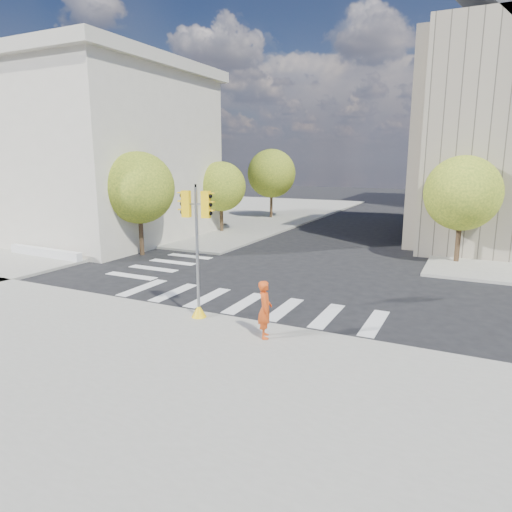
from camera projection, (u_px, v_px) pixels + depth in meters
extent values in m
plane|color=black|center=(267.00, 292.00, 20.85)|extent=(160.00, 160.00, 0.00)
cube|color=gray|center=(79.00, 403.00, 11.16)|extent=(30.00, 14.00, 0.15)
cube|color=gray|center=(203.00, 211.00, 52.26)|extent=(28.00, 40.00, 0.15)
cube|color=gray|center=(496.00, 142.00, 28.73)|extent=(8.00, 8.00, 14.00)
cube|color=beige|center=(75.00, 158.00, 35.20)|extent=(18.00, 14.00, 12.00)
cube|color=#B2AD9E|center=(68.00, 72.00, 33.89)|extent=(19.00, 15.00, 0.80)
cylinder|color=#382616|center=(141.00, 236.00, 28.61)|extent=(0.28, 0.28, 2.45)
sphere|color=#47661D|center=(139.00, 188.00, 27.99)|extent=(4.40, 4.40, 4.40)
cylinder|color=#382616|center=(222.00, 219.00, 37.43)|extent=(0.28, 0.28, 2.17)
sphere|color=#47661D|center=(221.00, 187.00, 36.87)|extent=(4.00, 4.00, 4.00)
cylinder|color=#382616|center=(271.00, 206.00, 46.18)|extent=(0.28, 0.28, 2.62)
sphere|color=#47661D|center=(271.00, 173.00, 45.51)|extent=(4.80, 4.80, 4.80)
cylinder|color=#382616|center=(458.00, 243.00, 26.18)|extent=(0.28, 0.28, 2.38)
sphere|color=#47661D|center=(462.00, 193.00, 25.59)|extent=(4.20, 4.20, 4.20)
cylinder|color=#382616|center=(465.00, 218.00, 36.72)|extent=(0.28, 0.28, 2.52)
sphere|color=#47661D|center=(469.00, 179.00, 36.08)|extent=(4.60, 4.60, 4.60)
cylinder|color=#382616|center=(469.00, 206.00, 47.30)|extent=(0.28, 0.28, 2.27)
sphere|color=#47661D|center=(471.00, 180.00, 46.73)|extent=(4.00, 4.00, 4.00)
cylinder|color=black|center=(474.00, 188.00, 28.87)|extent=(0.12, 0.12, 8.00)
cube|color=black|center=(480.00, 122.00, 28.04)|extent=(0.35, 0.18, 0.22)
cylinder|color=black|center=(476.00, 179.00, 41.18)|extent=(0.12, 0.12, 8.00)
cube|color=black|center=(481.00, 134.00, 40.35)|extent=(0.35, 0.18, 0.22)
cone|color=yellow|center=(199.00, 310.00, 17.01)|extent=(0.56, 0.56, 0.50)
cylinder|color=gray|center=(197.00, 254.00, 16.56)|extent=(0.11, 0.11, 4.81)
cylinder|color=black|center=(195.00, 186.00, 16.05)|extent=(0.07, 0.07, 0.12)
cylinder|color=gray|center=(196.00, 204.00, 16.18)|extent=(0.90, 0.20, 0.06)
cube|color=yellow|center=(186.00, 204.00, 16.29)|extent=(0.33, 0.27, 0.95)
cube|color=yellow|center=(206.00, 205.00, 16.08)|extent=(0.33, 0.27, 0.95)
imported|color=#C84312|center=(265.00, 309.00, 14.91)|extent=(0.73, 0.84, 1.93)
cube|color=silver|center=(45.00, 252.00, 27.61)|extent=(6.01, 0.68, 0.50)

